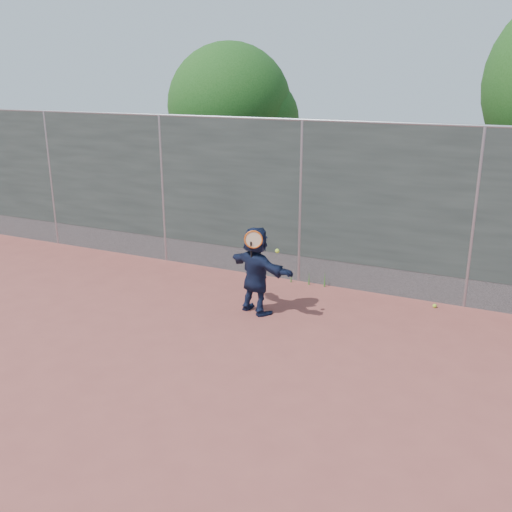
% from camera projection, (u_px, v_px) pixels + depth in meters
% --- Properties ---
extents(ground, '(80.00, 80.00, 0.00)m').
position_uv_depth(ground, '(208.00, 360.00, 7.87)').
color(ground, '#9E4C42').
rests_on(ground, ground).
extents(player, '(1.41, 0.90, 1.46)m').
position_uv_depth(player, '(256.00, 270.00, 9.24)').
color(player, '#161F3D').
rests_on(player, ground).
extents(ball_ground, '(0.07, 0.07, 0.07)m').
position_uv_depth(ball_ground, '(435.00, 306.00, 9.62)').
color(ball_ground, '#ADDC31').
rests_on(ball_ground, ground).
extents(fence, '(20.00, 0.06, 3.03)m').
position_uv_depth(fence, '(301.00, 199.00, 10.41)').
color(fence, '#38423D').
rests_on(fence, ground).
extents(swing_action, '(0.55, 0.17, 0.51)m').
position_uv_depth(swing_action, '(256.00, 242.00, 8.88)').
color(swing_action, '#D75814').
rests_on(swing_action, ground).
extents(tree_left, '(3.15, 3.00, 4.53)m').
position_uv_depth(tree_left, '(236.00, 110.00, 13.78)').
color(tree_left, '#382314').
rests_on(tree_left, ground).
extents(weed_clump, '(0.68, 0.07, 0.30)m').
position_uv_depth(weed_clump, '(311.00, 278.00, 10.63)').
color(weed_clump, '#387226').
rests_on(weed_clump, ground).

